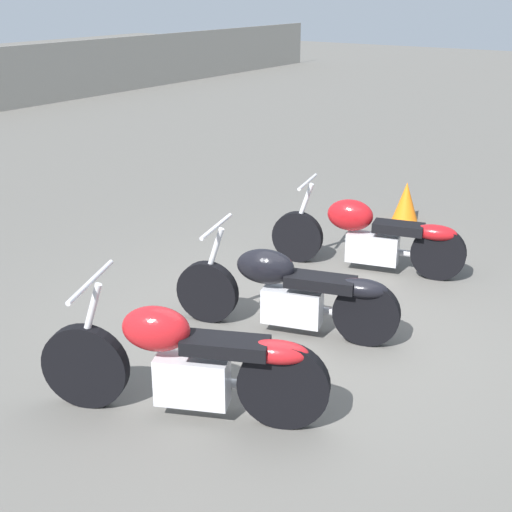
{
  "coord_description": "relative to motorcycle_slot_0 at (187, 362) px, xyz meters",
  "views": [
    {
      "loc": [
        -4.82,
        -2.86,
        2.88
      ],
      "look_at": [
        0.0,
        0.43,
        0.65
      ],
      "focal_mm": 50.0,
      "sensor_mm": 36.0,
      "label": 1
    }
  ],
  "objects": [
    {
      "name": "ground_plane",
      "position": [
        1.5,
        0.02,
        -0.43
      ],
      "size": [
        60.0,
        60.0,
        0.0
      ],
      "primitive_type": "plane",
      "color": "#5B5954"
    },
    {
      "name": "motorcycle_slot_0",
      "position": [
        0.0,
        0.0,
        0.0
      ],
      "size": [
        1.06,
        1.94,
        1.01
      ],
      "rotation": [
        0.0,
        0.0,
        0.42
      ],
      "color": "black",
      "rests_on": "ground_plane"
    },
    {
      "name": "traffic_cone_far",
      "position": [
        5.1,
        0.56,
        -0.18
      ],
      "size": [
        0.33,
        0.33,
        0.5
      ],
      "color": "orange",
      "rests_on": "ground_plane"
    },
    {
      "name": "motorcycle_slot_2",
      "position": [
        3.24,
        0.17,
        -0.04
      ],
      "size": [
        0.8,
        2.04,
        0.93
      ],
      "rotation": [
        0.0,
        0.0,
        0.25
      ],
      "color": "black",
      "rests_on": "ground_plane"
    },
    {
      "name": "motorcycle_slot_1",
      "position": [
        1.51,
        0.1,
        -0.04
      ],
      "size": [
        0.84,
        1.96,
        0.94
      ],
      "rotation": [
        0.0,
        0.0,
        0.28
      ],
      "color": "black",
      "rests_on": "ground_plane"
    }
  ]
}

